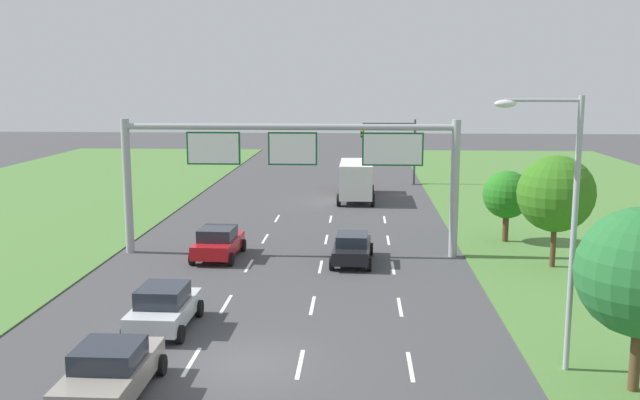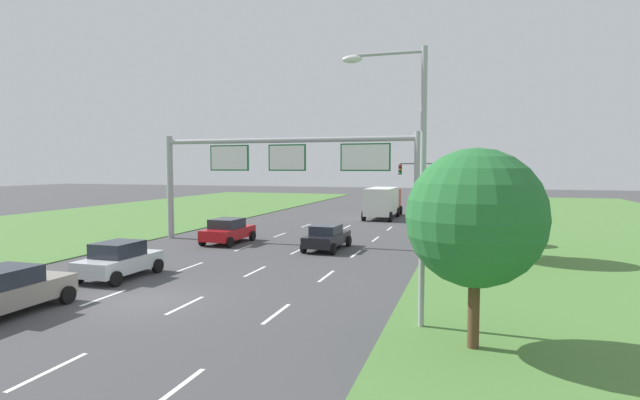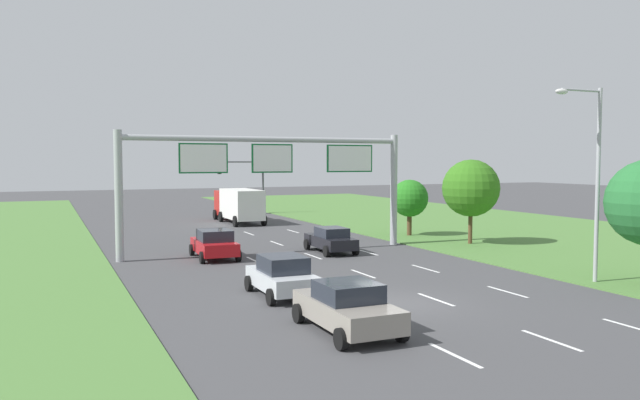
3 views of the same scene
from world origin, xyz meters
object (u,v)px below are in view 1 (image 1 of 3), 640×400
at_px(car_far_ahead, 218,242).
at_px(box_truck, 356,178).
at_px(car_near_red, 110,371).
at_px(roadside_tree_mid, 556,194).
at_px(car_mid_lane, 164,307).
at_px(sign_gantry, 293,160).
at_px(street_lamp, 562,211).
at_px(car_lead_silver, 352,248).
at_px(roadside_tree_far, 507,195).
at_px(traffic_light_mast, 392,140).

height_order(car_far_ahead, box_truck, box_truck).
height_order(car_near_red, roadside_tree_mid, roadside_tree_mid).
xyz_separation_m(car_near_red, car_mid_lane, (-0.03, 5.70, 0.02)).
bearing_deg(car_near_red, sign_gantry, 78.18).
xyz_separation_m(car_far_ahead, street_lamp, (13.19, -13.53, 4.26)).
bearing_deg(car_lead_silver, car_far_ahead, 177.75).
relative_size(box_truck, roadside_tree_far, 2.01).
bearing_deg(car_far_ahead, street_lamp, -43.51).
bearing_deg(roadside_tree_mid, street_lamp, -104.52).
bearing_deg(car_far_ahead, traffic_light_mast, 71.84).
bearing_deg(car_far_ahead, box_truck, 71.94).
height_order(car_mid_lane, street_lamp, street_lamp).
xyz_separation_m(car_lead_silver, car_mid_lane, (-6.72, -9.91, 0.06)).
bearing_deg(car_lead_silver, roadside_tree_mid, -0.57).
distance_m(car_near_red, traffic_light_mast, 44.06).
bearing_deg(traffic_light_mast, sign_gantry, -103.51).
relative_size(car_far_ahead, roadside_tree_mid, 0.77).
bearing_deg(sign_gantry, traffic_light_mast, 76.49).
xyz_separation_m(car_mid_lane, street_lamp, (13.11, -3.08, 4.26)).
relative_size(car_mid_lane, sign_gantry, 0.23).
distance_m(sign_gantry, roadside_tree_mid, 12.91).
bearing_deg(box_truck, traffic_light_mast, 69.68).
height_order(box_truck, sign_gantry, sign_gantry).
relative_size(street_lamp, roadside_tree_far, 2.11).
relative_size(sign_gantry, street_lamp, 2.03).
bearing_deg(car_mid_lane, traffic_light_mast, 75.93).
height_order(traffic_light_mast, roadside_tree_far, traffic_light_mast).
xyz_separation_m(car_lead_silver, sign_gantry, (-3.06, 1.51, 4.18)).
bearing_deg(roadside_tree_mid, box_truck, 115.86).
relative_size(car_mid_lane, street_lamp, 0.47).
height_order(street_lamp, roadside_tree_mid, street_lamp).
xyz_separation_m(roadside_tree_mid, roadside_tree_far, (-1.17, 5.41, -0.93)).
height_order(box_truck, roadside_tree_mid, roadside_tree_mid).
distance_m(car_near_red, roadside_tree_far, 25.59).
relative_size(car_near_red, roadside_tree_mid, 0.80).
height_order(car_lead_silver, street_lamp, street_lamp).
height_order(box_truck, roadside_tree_far, roadside_tree_far).
relative_size(sign_gantry, roadside_tree_mid, 3.16).
relative_size(traffic_light_mast, street_lamp, 0.66).
xyz_separation_m(car_near_red, car_lead_silver, (6.68, 15.61, -0.04)).
relative_size(car_near_red, traffic_light_mast, 0.78).
relative_size(car_mid_lane, car_far_ahead, 0.94).
xyz_separation_m(box_truck, traffic_light_mast, (3.03, 8.04, 2.25)).
relative_size(sign_gantry, roadside_tree_far, 4.28).
bearing_deg(car_near_red, roadside_tree_mid, 42.98).
bearing_deg(roadside_tree_far, car_mid_lane, -135.66).
bearing_deg(car_lead_silver, car_mid_lane, -121.85).
bearing_deg(car_far_ahead, sign_gantry, 16.78).
height_order(sign_gantry, roadside_tree_far, sign_gantry).
bearing_deg(car_near_red, car_far_ahead, 90.54).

